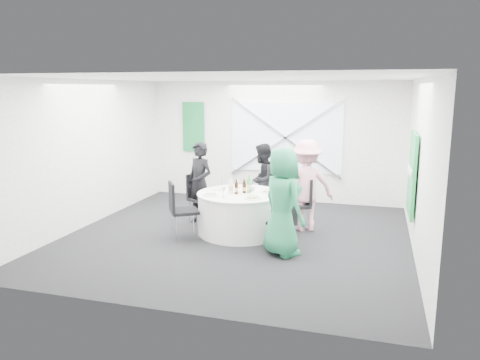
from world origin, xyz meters
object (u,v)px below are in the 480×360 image
(chair_front_left, at_px, (179,206))
(person_woman_pink, at_px, (306,185))
(person_man_back, at_px, (262,181))
(chair_back, at_px, (265,193))
(person_woman_green, at_px, (283,202))
(banquet_table, at_px, (240,213))
(clear_water_bottle, at_px, (231,187))
(chair_back_right, at_px, (301,200))
(chair_back_left, at_px, (199,194))
(green_water_bottle, at_px, (249,186))
(chair_front_right, at_px, (285,220))
(person_man_back_left, at_px, (200,183))

(chair_front_left, relative_size, person_woman_pink, 0.60)
(chair_front_left, xyz_separation_m, person_man_back, (1.05, 1.83, 0.16))
(chair_back, relative_size, person_woman_green, 0.52)
(banquet_table, bearing_deg, chair_front_left, -146.66)
(person_woman_pink, distance_m, person_woman_green, 1.43)
(person_woman_pink, distance_m, clear_water_bottle, 1.42)
(banquet_table, distance_m, chair_back_right, 1.18)
(chair_back, xyz_separation_m, chair_front_left, (-1.12, -1.81, 0.08))
(chair_back_left, bearing_deg, chair_front_left, -148.27)
(banquet_table, xyz_separation_m, person_man_back, (0.12, 1.21, 0.38))
(green_water_bottle, relative_size, clear_water_bottle, 1.05)
(chair_front_right, relative_size, person_man_back_left, 0.51)
(chair_back_right, distance_m, person_man_back, 1.18)
(chair_back, bearing_deg, person_man_back_left, -136.39)
(chair_front_left, bearing_deg, green_water_bottle, -92.28)
(green_water_bottle, bearing_deg, banquet_table, -164.48)
(chair_front_right, height_order, person_woman_green, person_woman_green)
(chair_back_left, bearing_deg, chair_front_right, -91.52)
(chair_front_right, distance_m, person_man_back, 1.97)
(chair_front_left, bearing_deg, banquet_table, -90.00)
(person_man_back_left, height_order, clear_water_bottle, person_man_back_left)
(chair_front_right, xyz_separation_m, person_woman_green, (0.02, -0.31, 0.38))
(person_man_back_left, relative_size, person_woman_pink, 0.94)
(chair_front_right, distance_m, person_woman_pink, 1.18)
(chair_front_right, xyz_separation_m, person_man_back_left, (-1.88, 0.97, 0.32))
(chair_back_left, bearing_deg, chair_back_right, -63.33)
(person_man_back, bearing_deg, person_woman_pink, 61.99)
(person_man_back, distance_m, clear_water_bottle, 1.35)
(chair_front_right, bearing_deg, person_man_back, -124.29)
(person_woman_green, bearing_deg, person_man_back_left, 8.17)
(person_man_back_left, relative_size, person_woman_green, 0.93)
(person_woman_green, bearing_deg, banquet_table, 0.00)
(chair_back, relative_size, chair_front_right, 1.08)
(banquet_table, distance_m, green_water_bottle, 0.54)
(chair_back, xyz_separation_m, person_man_back_left, (-1.13, -0.78, 0.28))
(chair_back, height_order, chair_back_left, chair_back_left)
(green_water_bottle, bearing_deg, chair_front_right, -37.70)
(chair_front_left, distance_m, person_woman_green, 1.93)
(chair_back, relative_size, green_water_bottle, 2.74)
(chair_back_left, bearing_deg, clear_water_bottle, -98.41)
(chair_front_right, bearing_deg, clear_water_bottle, -82.09)
(person_man_back_left, bearing_deg, chair_back, 58.28)
(chair_back_right, height_order, chair_front_right, chair_back_right)
(person_man_back_left, distance_m, person_woman_green, 2.29)
(chair_back, xyz_separation_m, clear_water_bottle, (-0.33, -1.30, 0.36))
(person_man_back, bearing_deg, chair_back, 80.64)
(banquet_table, xyz_separation_m, chair_back_right, (1.04, 0.50, 0.21))
(banquet_table, distance_m, chair_front_right, 1.10)
(person_man_back_left, xyz_separation_m, green_water_bottle, (1.10, -0.37, 0.08))
(person_man_back_left, xyz_separation_m, person_woman_green, (1.90, -1.28, 0.06))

